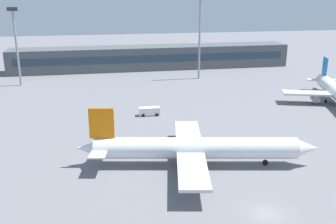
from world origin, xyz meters
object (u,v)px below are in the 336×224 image
floodlight_tower_west (200,30)px  airplane_near (197,148)px  service_van_white (150,111)px  floodlight_tower_east (16,41)px

floodlight_tower_west → airplane_near: bearing=-105.3°
service_van_white → airplane_near: bearing=-82.0°
floodlight_tower_west → service_van_white: bearing=-120.8°
airplane_near → floodlight_tower_east: bearing=120.7°
service_van_white → floodlight_tower_east: bearing=133.1°
service_van_white → floodlight_tower_west: bearing=59.2°
airplane_near → floodlight_tower_east: size_ratio=1.71×
floodlight_tower_west → floodlight_tower_east: 60.92m
service_van_white → floodlight_tower_east: floodlight_tower_east is taller
airplane_near → floodlight_tower_west: bearing=74.7°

